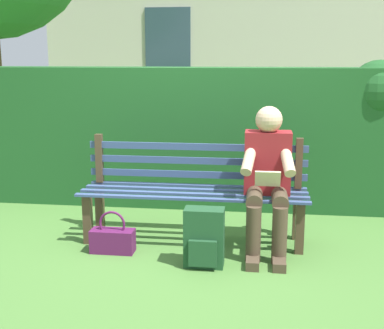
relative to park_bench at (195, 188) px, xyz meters
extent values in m
plane|color=#477533|center=(0.00, 0.08, -0.46)|extent=(60.00, 60.00, 0.00)
cube|color=#4C3828|center=(-0.89, 0.24, -0.24)|extent=(0.07, 0.07, 0.43)
cube|color=#4C3828|center=(0.89, 0.24, -0.24)|extent=(0.07, 0.07, 0.43)
cube|color=#4C3828|center=(-0.89, -0.09, -0.24)|extent=(0.07, 0.07, 0.43)
cube|color=#4C3828|center=(0.89, -0.09, -0.24)|extent=(0.07, 0.07, 0.43)
cube|color=#384C7A|center=(0.00, -0.14, -0.02)|extent=(1.94, 0.06, 0.02)
cube|color=#384C7A|center=(0.00, 0.00, -0.02)|extent=(1.94, 0.06, 0.02)
cube|color=#384C7A|center=(0.00, 0.15, -0.02)|extent=(1.94, 0.06, 0.02)
cube|color=#384C7A|center=(0.00, 0.29, -0.02)|extent=(1.94, 0.06, 0.02)
cube|color=#4C3828|center=(-0.89, -0.13, 0.21)|extent=(0.06, 0.06, 0.44)
cube|color=#4C3828|center=(0.89, -0.13, 0.21)|extent=(0.06, 0.06, 0.44)
cube|color=#384C7A|center=(0.00, -0.13, 0.09)|extent=(1.94, 0.02, 0.06)
cube|color=#384C7A|center=(0.00, -0.13, 0.21)|extent=(1.94, 0.02, 0.06)
cube|color=#384C7A|center=(0.00, -0.13, 0.34)|extent=(1.94, 0.02, 0.06)
cube|color=maroon|center=(-0.62, 0.06, 0.25)|extent=(0.38, 0.22, 0.52)
sphere|color=#D8AD8C|center=(-0.62, 0.08, 0.61)|extent=(0.22, 0.22, 0.22)
cylinder|color=#473828|center=(-0.72, 0.27, 0.01)|extent=(0.13, 0.42, 0.13)
cylinder|color=#473828|center=(-0.52, 0.27, 0.01)|extent=(0.13, 0.42, 0.13)
cylinder|color=#473828|center=(-0.72, 0.48, -0.23)|extent=(0.12, 0.12, 0.45)
cylinder|color=#473828|center=(-0.52, 0.48, -0.23)|extent=(0.12, 0.12, 0.45)
cube|color=#473828|center=(-0.72, 0.56, -0.42)|extent=(0.10, 0.24, 0.07)
cube|color=#473828|center=(-0.52, 0.56, -0.42)|extent=(0.10, 0.24, 0.07)
cylinder|color=#D8AD8C|center=(-0.77, 0.20, 0.32)|extent=(0.14, 0.32, 0.26)
cylinder|color=#D8AD8C|center=(-0.47, 0.20, 0.32)|extent=(0.14, 0.32, 0.26)
cube|color=beige|center=(-0.62, 0.32, 0.18)|extent=(0.20, 0.07, 0.13)
cube|color=#1E5123|center=(-0.09, -1.17, 0.28)|extent=(5.41, 0.67, 1.47)
sphere|color=#1E5123|center=(-1.71, -1.07, 0.79)|extent=(0.60, 0.60, 0.60)
sphere|color=#1E5123|center=(1.26, -1.23, 0.72)|extent=(0.53, 0.53, 0.53)
cube|color=#334756|center=(1.28, -5.92, 1.46)|extent=(0.90, 0.04, 1.20)
cube|color=#1E4728|center=(-0.15, 0.59, -0.23)|extent=(0.30, 0.17, 0.45)
cube|color=#1E4728|center=(-0.15, 0.70, -0.32)|extent=(0.21, 0.04, 0.20)
cylinder|color=#1E4728|center=(-0.24, 0.49, -0.21)|extent=(0.04, 0.04, 0.27)
cylinder|color=#1E4728|center=(-0.06, 0.49, -0.21)|extent=(0.04, 0.04, 0.27)
cube|color=#59194C|center=(0.62, 0.42, -0.36)|extent=(0.36, 0.15, 0.19)
torus|color=#59194C|center=(0.62, 0.42, -0.22)|extent=(0.22, 0.02, 0.22)
camera|label=1|loc=(-0.54, 4.26, 1.11)|focal=47.89mm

